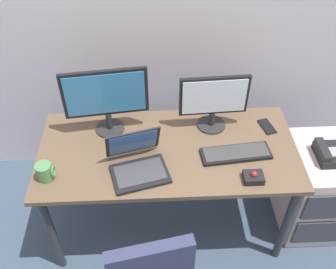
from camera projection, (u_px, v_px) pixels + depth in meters
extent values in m
plane|color=#3B4A5D|center=(168.00, 221.00, 2.83)|extent=(8.00, 8.00, 0.00)
cube|color=brown|center=(168.00, 151.00, 2.33)|extent=(1.55, 0.73, 0.03)
cylinder|color=#2D2D33|center=(52.00, 234.00, 2.34)|extent=(0.05, 0.05, 0.72)
cylinder|color=#2D2D33|center=(286.00, 224.00, 2.39)|extent=(0.05, 0.05, 0.72)
cylinder|color=#2D2D33|center=(66.00, 160.00, 2.79)|extent=(0.05, 0.05, 0.72)
cylinder|color=#2D2D33|center=(264.00, 153.00, 2.84)|extent=(0.05, 0.05, 0.72)
cube|color=beige|center=(315.00, 188.00, 2.65)|extent=(0.42, 0.52, 0.65)
cube|color=#38383D|center=(335.00, 207.00, 2.35)|extent=(0.38, 0.01, 0.22)
cube|color=#38383D|center=(323.00, 232.00, 2.54)|extent=(0.38, 0.01, 0.22)
cube|color=black|center=(331.00, 154.00, 2.39)|extent=(0.17, 0.20, 0.06)
cube|color=black|center=(323.00, 149.00, 2.36)|extent=(0.05, 0.18, 0.04)
cube|color=gray|center=(336.00, 152.00, 2.36)|extent=(0.07, 0.08, 0.01)
cylinder|color=#262628|center=(110.00, 128.00, 2.45)|extent=(0.18, 0.18, 0.01)
cylinder|color=#262628|center=(109.00, 121.00, 2.41)|extent=(0.04, 0.04, 0.12)
cube|color=black|center=(105.00, 93.00, 2.26)|extent=(0.50, 0.08, 0.31)
cube|color=teal|center=(105.00, 94.00, 2.25)|extent=(0.46, 0.06, 0.27)
cylinder|color=#262628|center=(211.00, 125.00, 2.48)|extent=(0.18, 0.18, 0.01)
cylinder|color=#262628|center=(212.00, 118.00, 2.44)|extent=(0.04, 0.04, 0.10)
cube|color=black|center=(214.00, 96.00, 2.32)|extent=(0.42, 0.04, 0.26)
cube|color=silver|center=(214.00, 97.00, 2.31)|extent=(0.39, 0.03, 0.23)
cube|color=black|center=(236.00, 154.00, 2.28)|extent=(0.42, 0.18, 0.02)
cube|color=#353535|center=(236.00, 152.00, 2.27)|extent=(0.39, 0.15, 0.01)
cube|color=black|center=(140.00, 174.00, 2.17)|extent=(0.36, 0.29, 0.02)
cube|color=#38383D|center=(140.00, 173.00, 2.16)|extent=(0.31, 0.23, 0.00)
cube|color=black|center=(133.00, 142.00, 2.19)|extent=(0.32, 0.15, 0.21)
cube|color=#335999|center=(133.00, 143.00, 2.19)|extent=(0.28, 0.13, 0.19)
cube|color=black|center=(253.00, 177.00, 2.14)|extent=(0.11, 0.09, 0.04)
sphere|color=maroon|center=(254.00, 174.00, 2.12)|extent=(0.04, 0.04, 0.04)
cylinder|color=#4E814B|center=(45.00, 172.00, 2.12)|extent=(0.09, 0.09, 0.10)
torus|color=#4B8346|center=(53.00, 171.00, 2.12)|extent=(0.01, 0.07, 0.07)
cube|color=black|center=(267.00, 126.00, 2.46)|extent=(0.10, 0.15, 0.01)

